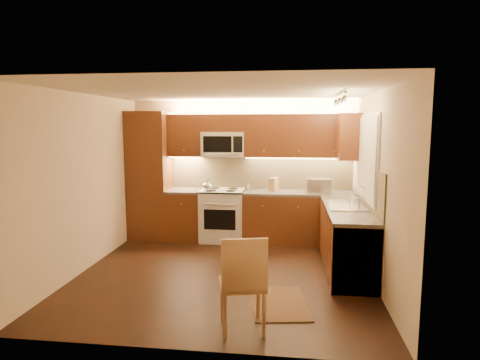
# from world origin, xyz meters

# --- Properties ---
(floor) EXTENTS (4.00, 4.00, 0.01)m
(floor) POSITION_xyz_m (0.00, 0.00, 0.00)
(floor) COLOR black
(floor) RESTS_ON ground
(ceiling) EXTENTS (4.00, 4.00, 0.01)m
(ceiling) POSITION_xyz_m (0.00, 0.00, 2.50)
(ceiling) COLOR beige
(ceiling) RESTS_ON ground
(wall_back) EXTENTS (4.00, 0.01, 2.50)m
(wall_back) POSITION_xyz_m (0.00, 2.00, 1.25)
(wall_back) COLOR #C8B292
(wall_back) RESTS_ON ground
(wall_front) EXTENTS (4.00, 0.01, 2.50)m
(wall_front) POSITION_xyz_m (0.00, -2.00, 1.25)
(wall_front) COLOR #C8B292
(wall_front) RESTS_ON ground
(wall_left) EXTENTS (0.01, 4.00, 2.50)m
(wall_left) POSITION_xyz_m (-2.00, 0.00, 1.25)
(wall_left) COLOR #C8B292
(wall_left) RESTS_ON ground
(wall_right) EXTENTS (0.01, 4.00, 2.50)m
(wall_right) POSITION_xyz_m (2.00, 0.00, 1.25)
(wall_right) COLOR #C8B292
(wall_right) RESTS_ON ground
(pantry) EXTENTS (0.70, 0.60, 2.30)m
(pantry) POSITION_xyz_m (-1.65, 1.70, 1.15)
(pantry) COLOR #47230F
(pantry) RESTS_ON floor
(base_cab_back_left) EXTENTS (0.62, 0.60, 0.86)m
(base_cab_back_left) POSITION_xyz_m (-0.99, 1.70, 0.43)
(base_cab_back_left) COLOR #47230F
(base_cab_back_left) RESTS_ON floor
(counter_back_left) EXTENTS (0.62, 0.60, 0.04)m
(counter_back_left) POSITION_xyz_m (-0.99, 1.70, 0.88)
(counter_back_left) COLOR #33302E
(counter_back_left) RESTS_ON base_cab_back_left
(base_cab_back_right) EXTENTS (1.92, 0.60, 0.86)m
(base_cab_back_right) POSITION_xyz_m (1.04, 1.70, 0.43)
(base_cab_back_right) COLOR #47230F
(base_cab_back_right) RESTS_ON floor
(counter_back_right) EXTENTS (1.92, 0.60, 0.04)m
(counter_back_right) POSITION_xyz_m (1.04, 1.70, 0.88)
(counter_back_right) COLOR #33302E
(counter_back_right) RESTS_ON base_cab_back_right
(base_cab_right) EXTENTS (0.60, 2.00, 0.86)m
(base_cab_right) POSITION_xyz_m (1.70, 0.40, 0.43)
(base_cab_right) COLOR #47230F
(base_cab_right) RESTS_ON floor
(counter_right) EXTENTS (0.60, 2.00, 0.04)m
(counter_right) POSITION_xyz_m (1.70, 0.40, 0.88)
(counter_right) COLOR #33302E
(counter_right) RESTS_ON base_cab_right
(dishwasher) EXTENTS (0.58, 0.60, 0.84)m
(dishwasher) POSITION_xyz_m (1.70, -0.30, 0.43)
(dishwasher) COLOR silver
(dishwasher) RESTS_ON floor
(backsplash_back) EXTENTS (3.30, 0.02, 0.60)m
(backsplash_back) POSITION_xyz_m (0.35, 1.99, 1.20)
(backsplash_back) COLOR tan
(backsplash_back) RESTS_ON wall_back
(backsplash_right) EXTENTS (0.02, 2.00, 0.60)m
(backsplash_right) POSITION_xyz_m (1.99, 0.40, 1.20)
(backsplash_right) COLOR tan
(backsplash_right) RESTS_ON wall_right
(upper_cab_back_left) EXTENTS (0.62, 0.35, 0.75)m
(upper_cab_back_left) POSITION_xyz_m (-0.99, 1.82, 1.88)
(upper_cab_back_left) COLOR #47230F
(upper_cab_back_left) RESTS_ON wall_back
(upper_cab_back_right) EXTENTS (1.92, 0.35, 0.75)m
(upper_cab_back_right) POSITION_xyz_m (1.04, 1.82, 1.88)
(upper_cab_back_right) COLOR #47230F
(upper_cab_back_right) RESTS_ON wall_back
(upper_cab_bridge) EXTENTS (0.76, 0.35, 0.31)m
(upper_cab_bridge) POSITION_xyz_m (-0.30, 1.82, 2.09)
(upper_cab_bridge) COLOR #47230F
(upper_cab_bridge) RESTS_ON wall_back
(upper_cab_right_corner) EXTENTS (0.35, 0.50, 0.75)m
(upper_cab_right_corner) POSITION_xyz_m (1.82, 1.40, 1.88)
(upper_cab_right_corner) COLOR #47230F
(upper_cab_right_corner) RESTS_ON wall_right
(stove) EXTENTS (0.76, 0.65, 0.92)m
(stove) POSITION_xyz_m (-0.30, 1.68, 0.46)
(stove) COLOR silver
(stove) RESTS_ON floor
(microwave) EXTENTS (0.76, 0.38, 0.44)m
(microwave) POSITION_xyz_m (-0.30, 1.81, 1.72)
(microwave) COLOR silver
(microwave) RESTS_ON wall_back
(window_frame) EXTENTS (0.03, 1.44, 1.24)m
(window_frame) POSITION_xyz_m (1.99, 0.55, 1.60)
(window_frame) COLOR silver
(window_frame) RESTS_ON wall_right
(window_blinds) EXTENTS (0.02, 1.36, 1.16)m
(window_blinds) POSITION_xyz_m (1.97, 0.55, 1.60)
(window_blinds) COLOR silver
(window_blinds) RESTS_ON wall_right
(sink) EXTENTS (0.52, 0.86, 0.15)m
(sink) POSITION_xyz_m (1.70, 0.55, 0.98)
(sink) COLOR silver
(sink) RESTS_ON counter_right
(faucet) EXTENTS (0.20, 0.04, 0.30)m
(faucet) POSITION_xyz_m (1.88, 0.55, 1.05)
(faucet) COLOR silver
(faucet) RESTS_ON counter_right
(track_light_bar) EXTENTS (0.04, 1.20, 0.03)m
(track_light_bar) POSITION_xyz_m (1.55, 0.40, 2.46)
(track_light_bar) COLOR silver
(track_light_bar) RESTS_ON ceiling
(kettle) EXTENTS (0.22, 0.22, 0.21)m
(kettle) POSITION_xyz_m (-0.54, 1.49, 1.03)
(kettle) COLOR silver
(kettle) RESTS_ON stove
(toaster_oven) EXTENTS (0.43, 0.34, 0.24)m
(toaster_oven) POSITION_xyz_m (1.40, 1.69, 1.02)
(toaster_oven) COLOR silver
(toaster_oven) RESTS_ON counter_back_right
(knife_block) EXTENTS (0.17, 0.21, 0.24)m
(knife_block) POSITION_xyz_m (0.60, 1.73, 1.02)
(knife_block) COLOR #AA7A4C
(knife_block) RESTS_ON counter_back_right
(spice_jar_a) EXTENTS (0.06, 0.06, 0.09)m
(spice_jar_a) POSITION_xyz_m (0.24, 1.81, 0.94)
(spice_jar_a) COLOR silver
(spice_jar_a) RESTS_ON counter_back_right
(spice_jar_b) EXTENTS (0.05, 0.05, 0.10)m
(spice_jar_b) POSITION_xyz_m (0.14, 1.94, 0.95)
(spice_jar_b) COLOR olive
(spice_jar_b) RESTS_ON counter_back_right
(spice_jar_c) EXTENTS (0.05, 0.05, 0.09)m
(spice_jar_c) POSITION_xyz_m (0.14, 1.83, 0.95)
(spice_jar_c) COLOR silver
(spice_jar_c) RESTS_ON counter_back_right
(spice_jar_d) EXTENTS (0.06, 0.06, 0.10)m
(spice_jar_d) POSITION_xyz_m (0.14, 1.89, 0.95)
(spice_jar_d) COLOR olive
(spice_jar_d) RESTS_ON counter_back_right
(soap_bottle) EXTENTS (0.10, 0.10, 0.18)m
(soap_bottle) POSITION_xyz_m (1.90, 1.09, 0.99)
(soap_bottle) COLOR silver
(soap_bottle) RESTS_ON counter_right
(rug) EXTENTS (0.76, 1.02, 0.01)m
(rug) POSITION_xyz_m (0.79, -0.90, 0.01)
(rug) COLOR black
(rug) RESTS_ON floor
(dining_chair) EXTENTS (0.53, 0.53, 1.00)m
(dining_chair) POSITION_xyz_m (0.43, -1.54, 0.50)
(dining_chair) COLOR #AA7A4C
(dining_chair) RESTS_ON floor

